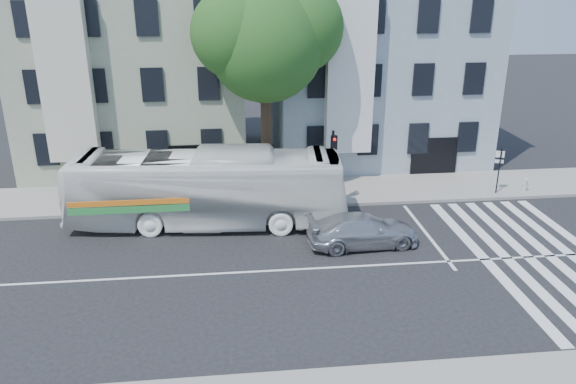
{
  "coord_description": "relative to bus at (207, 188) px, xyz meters",
  "views": [
    {
      "loc": [
        -1.89,
        -18.78,
        10.42
      ],
      "look_at": [
        0.38,
        2.04,
        2.4
      ],
      "focal_mm": 35.0,
      "sensor_mm": 36.0,
      "label": 1
    }
  ],
  "objects": [
    {
      "name": "bus",
      "position": [
        0.0,
        0.0,
        0.0
      ],
      "size": [
        3.91,
        12.45,
        3.41
      ],
      "primitive_type": "imported",
      "rotation": [
        0.0,
        0.0,
        1.48
      ],
      "color": "white",
      "rests_on": "ground"
    },
    {
      "name": "fire_hydrant",
      "position": [
        16.05,
        2.07,
        -1.2
      ],
      "size": [
        0.38,
        0.22,
        0.69
      ],
      "rotation": [
        0.0,
        0.0,
        0.05
      ],
      "color": "#B6B6B1",
      "rests_on": "sidewalk_far"
    },
    {
      "name": "street_tree",
      "position": [
        2.98,
        4.07,
        6.13
      ],
      "size": [
        7.3,
        5.9,
        11.1
      ],
      "color": "#2D2116",
      "rests_on": "ground"
    },
    {
      "name": "far_sign_pole",
      "position": [
        14.47,
        2.0,
        -0.05
      ],
      "size": [
        0.42,
        0.22,
        2.36
      ],
      "rotation": [
        0.0,
        0.0,
        -0.3
      ],
      "color": "black",
      "rests_on": "sidewalk_far"
    },
    {
      "name": "sedan",
      "position": [
        6.38,
        -2.86,
        -1.04
      ],
      "size": [
        2.19,
        4.74,
        1.34
      ],
      "primitive_type": "imported",
      "rotation": [
        0.0,
        0.0,
        1.64
      ],
      "color": "silver",
      "rests_on": "ground"
    },
    {
      "name": "ground",
      "position": [
        2.92,
        -4.67,
        -1.71
      ],
      "size": [
        120.0,
        120.0,
        0.0
      ],
      "primitive_type": "plane",
      "color": "black",
      "rests_on": "ground"
    },
    {
      "name": "sidewalk_far",
      "position": [
        2.92,
        3.33,
        -1.63
      ],
      "size": [
        80.0,
        4.0,
        0.15
      ],
      "primitive_type": "cube",
      "color": "gray",
      "rests_on": "ground"
    },
    {
      "name": "hedge",
      "position": [
        -0.96,
        2.1,
        -1.21
      ],
      "size": [
        8.38,
        3.25,
        0.7
      ],
      "primitive_type": null,
      "rotation": [
        0.0,
        0.0,
        0.29
      ],
      "color": "#315C1E",
      "rests_on": "sidewalk_far"
    },
    {
      "name": "building_right",
      "position": [
        9.92,
        10.33,
        3.79
      ],
      "size": [
        12.0,
        10.0,
        11.0
      ],
      "primitive_type": "cube",
      "color": "#8897A2",
      "rests_on": "ground"
    },
    {
      "name": "building_left",
      "position": [
        -4.08,
        10.33,
        3.79
      ],
      "size": [
        12.0,
        10.0,
        11.0
      ],
      "primitive_type": "cube",
      "color": "gray",
      "rests_on": "ground"
    },
    {
      "name": "traffic_signal",
      "position": [
        5.84,
        1.27,
        0.75
      ],
      "size": [
        0.39,
        0.52,
        3.81
      ],
      "rotation": [
        0.0,
        0.0,
        0.35
      ],
      "color": "black",
      "rests_on": "ground"
    }
  ]
}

